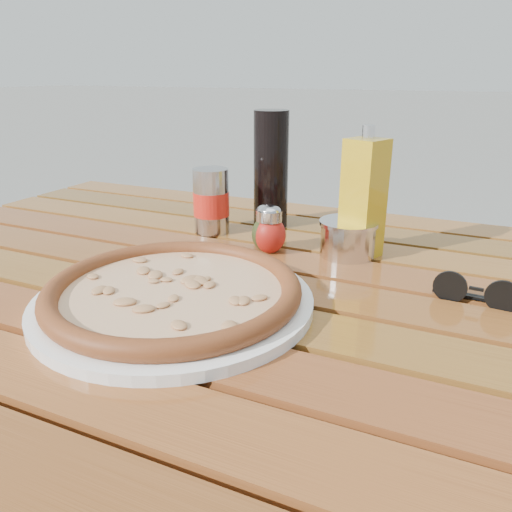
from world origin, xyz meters
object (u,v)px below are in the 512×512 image
at_px(soda_can, 211,202).
at_px(sunglasses, 476,293).
at_px(pizza, 173,290).
at_px(olive_oil_cruet, 363,198).
at_px(table, 251,325).
at_px(plate, 174,301).
at_px(pepper_shaker, 270,230).
at_px(dark_bottle, 271,170).
at_px(oregano_shaker, 268,229).
at_px(parmesan_tin, 348,238).

relative_size(soda_can, sunglasses, 1.09).
relative_size(pizza, olive_oil_cruet, 2.00).
relative_size(table, plate, 3.89).
relative_size(olive_oil_cruet, sunglasses, 1.90).
distance_m(pizza, pepper_shaker, 0.24).
height_order(plate, soda_can, soda_can).
relative_size(plate, soda_can, 3.00).
bearing_deg(plate, pizza, -116.57).
bearing_deg(plate, table, 66.19).
xyz_separation_m(pepper_shaker, soda_can, (-0.14, 0.06, 0.02)).
height_order(table, pepper_shaker, pepper_shaker).
bearing_deg(dark_bottle, soda_can, -134.61).
distance_m(pepper_shaker, oregano_shaker, 0.01).
bearing_deg(olive_oil_cruet, pizza, -120.96).
distance_m(dark_bottle, olive_oil_cruet, 0.22).
xyz_separation_m(pizza, olive_oil_cruet, (0.17, 0.29, 0.07)).
bearing_deg(olive_oil_cruet, soda_can, 177.75).
xyz_separation_m(oregano_shaker, sunglasses, (0.33, -0.08, -0.02)).
bearing_deg(table, olive_oil_cruet, 54.53).
bearing_deg(soda_can, pepper_shaker, -22.24).
height_order(plate, parmesan_tin, parmesan_tin).
bearing_deg(dark_bottle, table, -73.18).
xyz_separation_m(soda_can, parmesan_tin, (0.27, -0.02, -0.03)).
xyz_separation_m(pizza, dark_bottle, (-0.03, 0.39, 0.09)).
relative_size(pepper_shaker, dark_bottle, 0.37).
bearing_deg(pepper_shaker, oregano_shaker, 149.76).
bearing_deg(sunglasses, oregano_shaker, 171.76).
distance_m(pizza, sunglasses, 0.39).
distance_m(pizza, dark_bottle, 0.40).
height_order(table, oregano_shaker, oregano_shaker).
xyz_separation_m(pizza, pepper_shaker, (0.03, 0.24, 0.02)).
relative_size(olive_oil_cruet, parmesan_tin, 2.00).
xyz_separation_m(plate, soda_can, (-0.11, 0.30, 0.05)).
bearing_deg(pizza, plate, 63.43).
height_order(soda_can, parmesan_tin, soda_can).
xyz_separation_m(soda_can, sunglasses, (0.47, -0.13, -0.04)).
height_order(plate, oregano_shaker, oregano_shaker).
bearing_deg(oregano_shaker, table, -78.22).
distance_m(soda_can, parmesan_tin, 0.27).
bearing_deg(pepper_shaker, olive_oil_cruet, 18.55).
height_order(plate, dark_bottle, dark_bottle).
distance_m(table, pepper_shaker, 0.17).
relative_size(pizza, oregano_shaker, 5.11).
distance_m(olive_oil_cruet, parmesan_tin, 0.07).
height_order(dark_bottle, soda_can, dark_bottle).
distance_m(table, dark_bottle, 0.33).
height_order(dark_bottle, parmesan_tin, dark_bottle).
height_order(soda_can, sunglasses, soda_can).
height_order(pizza, oregano_shaker, oregano_shaker).
bearing_deg(parmesan_tin, sunglasses, -28.90).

